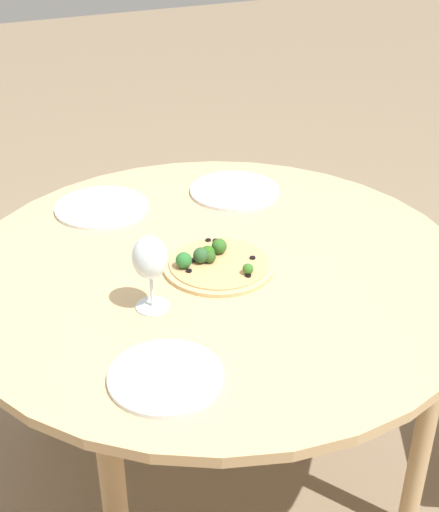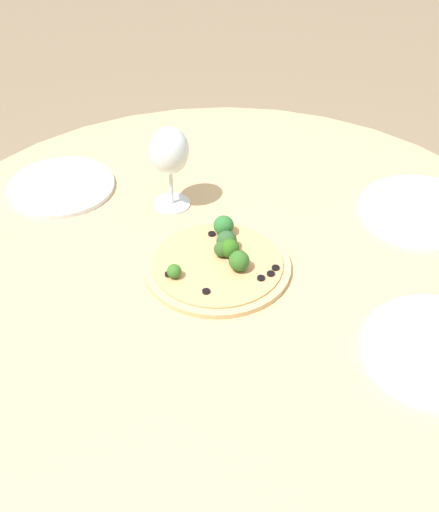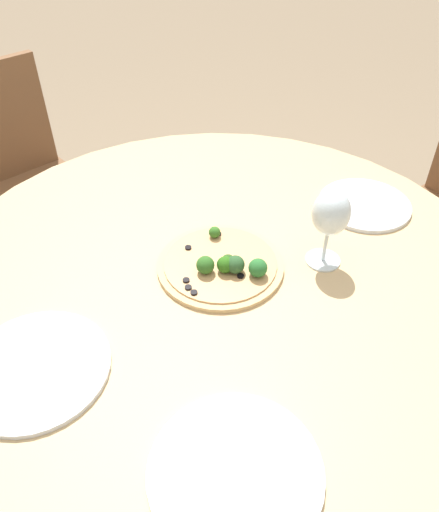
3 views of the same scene
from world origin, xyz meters
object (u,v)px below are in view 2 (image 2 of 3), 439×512
(plate_near, at_px, (425,212))
(plate_far, at_px, (63,186))
(pizza, at_px, (221,262))
(wine_glass, at_px, (172,153))

(plate_near, relative_size, plate_far, 1.15)
(plate_near, bearing_deg, pizza, 112.70)
(pizza, relative_size, wine_glass, 1.53)
(pizza, bearing_deg, plate_far, 53.11)
(pizza, distance_m, plate_near, 0.44)
(pizza, relative_size, plate_near, 1.04)
(plate_near, height_order, plate_far, same)
(wine_glass, bearing_deg, plate_near, -92.90)
(wine_glass, xyz_separation_m, plate_far, (0.06, 0.24, -0.12))
(pizza, bearing_deg, plate_near, -67.30)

